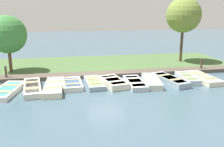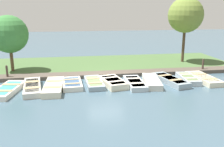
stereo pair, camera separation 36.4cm
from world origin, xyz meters
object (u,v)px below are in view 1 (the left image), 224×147
rowboat_5 (113,82)px  rowboat_0 (7,91)px  rowboat_1 (32,88)px  mooring_post_near (6,73)px  rowboat_7 (152,81)px  rowboat_6 (135,83)px  rowboat_2 (54,87)px  rowboat_10 (203,78)px  rowboat_8 (170,80)px  rowboat_4 (94,83)px  rowboat_9 (187,78)px  mooring_post_far (201,65)px  rowboat_3 (72,84)px  park_tree_left (184,15)px  park_tree_far_left (7,35)px

rowboat_5 → rowboat_0: bearing=-98.5°
rowboat_1 → mooring_post_near: size_ratio=3.30×
rowboat_0 → rowboat_7: 9.23m
rowboat_6 → rowboat_7: (-0.06, 1.18, 0.04)m
rowboat_2 → rowboat_10: size_ratio=1.09×
mooring_post_near → rowboat_8: bearing=77.8°
mooring_post_near → rowboat_4: bearing=70.7°
rowboat_8 → rowboat_9: size_ratio=1.26×
rowboat_1 → mooring_post_far: 13.07m
rowboat_3 → mooring_post_far: mooring_post_far is taller
rowboat_1 → rowboat_7: bearing=82.2°
rowboat_7 → rowboat_5: bearing=-84.1°
rowboat_0 → rowboat_2: 2.77m
rowboat_3 → rowboat_5: size_ratio=0.95×
rowboat_8 → park_tree_left: size_ratio=0.58×
rowboat_3 → rowboat_9: bearing=86.5°
rowboat_3 → park_tree_left: bearing=116.4°
rowboat_1 → rowboat_8: (-0.07, 9.13, 0.02)m
mooring_post_far → park_tree_left: (-3.59, -0.09, 3.81)m
rowboat_3 → rowboat_7: rowboat_7 is taller
rowboat_4 → mooring_post_far: 9.15m
rowboat_4 → mooring_post_far: bearing=100.2°
rowboat_2 → park_tree_far_left: bearing=-143.0°
park_tree_far_left → park_tree_left: (-1.25, 14.93, 1.33)m
park_tree_left → rowboat_8: bearing=-31.0°
rowboat_0 → mooring_post_near: mooring_post_near is taller
rowboat_10 → rowboat_5: bearing=-93.3°
rowboat_5 → rowboat_10: (0.02, 6.48, -0.03)m
park_tree_left → mooring_post_far: bearing=1.4°
rowboat_4 → mooring_post_near: size_ratio=2.64×
rowboat_6 → mooring_post_near: 9.03m
mooring_post_far → rowboat_0: bearing=-79.1°
rowboat_3 → mooring_post_far: bearing=98.9°
rowboat_7 → mooring_post_far: mooring_post_far is taller
mooring_post_near → mooring_post_far: bearing=90.0°
rowboat_8 → mooring_post_far: (-2.42, 3.70, 0.36)m
rowboat_6 → rowboat_0: bearing=-87.4°
rowboat_5 → park_tree_left: bearing=116.3°
rowboat_3 → park_tree_left: size_ratio=0.45×
rowboat_1 → rowboat_8: size_ratio=1.06×
rowboat_6 → rowboat_8: (-0.16, 2.52, 0.03)m
rowboat_9 → park_tree_far_left: park_tree_far_left is taller
park_tree_far_left → rowboat_1: bearing=24.4°
rowboat_0 → rowboat_7: rowboat_7 is taller
rowboat_4 → rowboat_9: bearing=85.6°
rowboat_4 → rowboat_5: bearing=74.9°
rowboat_9 → rowboat_10: size_ratio=0.84×
mooring_post_far → park_tree_left: 5.24m
rowboat_2 → rowboat_5: bearing=96.3°
rowboat_9 → park_tree_left: bearing=165.0°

